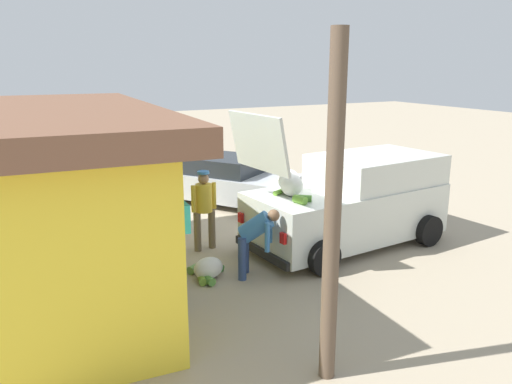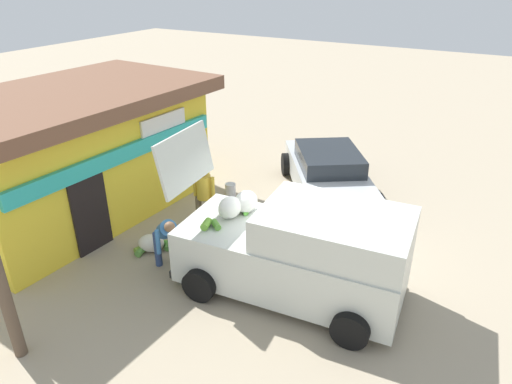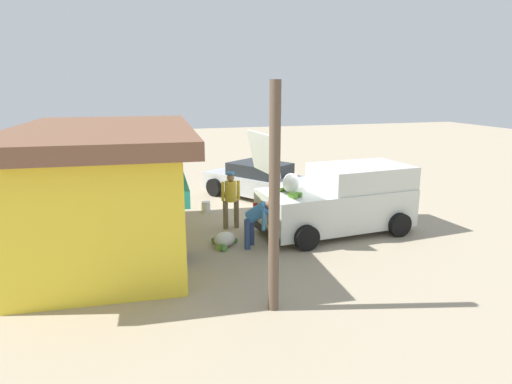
{
  "view_description": "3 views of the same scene",
  "coord_description": "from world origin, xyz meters",
  "px_view_note": "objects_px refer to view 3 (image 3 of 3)",
  "views": [
    {
      "loc": [
        -9.45,
        6.12,
        3.82
      ],
      "look_at": [
        0.79,
        0.83,
        0.86
      ],
      "focal_mm": 35.58,
      "sensor_mm": 36.0,
      "label": 1
    },
    {
      "loc": [
        -7.89,
        -3.45,
        5.79
      ],
      "look_at": [
        0.34,
        1.25,
        1.12
      ],
      "focal_mm": 32.48,
      "sensor_mm": 36.0,
      "label": 2
    },
    {
      "loc": [
        -11.91,
        5.13,
        4.11
      ],
      "look_at": [
        0.65,
        1.49,
        0.87
      ],
      "focal_mm": 30.42,
      "sensor_mm": 36.0,
      "label": 3
    }
  ],
  "objects_px": {
    "vendor_standing": "(231,196)",
    "unloaded_banana_pile": "(224,240)",
    "delivery_van": "(340,199)",
    "paint_bucket": "(206,207)",
    "customer_bending": "(257,218)",
    "parked_sedan": "(260,181)",
    "storefront_bar": "(108,187)"
  },
  "relations": [
    {
      "from": "parked_sedan",
      "to": "storefront_bar",
      "type": "bearing_deg",
      "value": 127.74
    },
    {
      "from": "parked_sedan",
      "to": "vendor_standing",
      "type": "xyz_separation_m",
      "value": [
        -3.23,
        1.84,
        0.34
      ]
    },
    {
      "from": "customer_bending",
      "to": "paint_bucket",
      "type": "relative_size",
      "value": 3.62
    },
    {
      "from": "parked_sedan",
      "to": "customer_bending",
      "type": "xyz_separation_m",
      "value": [
        -4.96,
        1.56,
        0.18
      ]
    },
    {
      "from": "vendor_standing",
      "to": "paint_bucket",
      "type": "distance_m",
      "value": 2.01
    },
    {
      "from": "delivery_van",
      "to": "vendor_standing",
      "type": "relative_size",
      "value": 2.77
    },
    {
      "from": "vendor_standing",
      "to": "unloaded_banana_pile",
      "type": "height_order",
      "value": "vendor_standing"
    },
    {
      "from": "delivery_van",
      "to": "parked_sedan",
      "type": "xyz_separation_m",
      "value": [
        4.31,
        1.12,
        -0.32
      ]
    },
    {
      "from": "delivery_van",
      "to": "unloaded_banana_pile",
      "type": "relative_size",
      "value": 5.35
    },
    {
      "from": "customer_bending",
      "to": "paint_bucket",
      "type": "distance_m",
      "value": 3.66
    },
    {
      "from": "storefront_bar",
      "to": "delivery_van",
      "type": "xyz_separation_m",
      "value": [
        -0.33,
        -6.27,
        -0.68
      ]
    },
    {
      "from": "delivery_van",
      "to": "parked_sedan",
      "type": "bearing_deg",
      "value": 14.5
    },
    {
      "from": "customer_bending",
      "to": "paint_bucket",
      "type": "xyz_separation_m",
      "value": [
        3.54,
        0.72,
        -0.62
      ]
    },
    {
      "from": "vendor_standing",
      "to": "unloaded_banana_pile",
      "type": "distance_m",
      "value": 1.68
    },
    {
      "from": "parked_sedan",
      "to": "unloaded_banana_pile",
      "type": "xyz_separation_m",
      "value": [
        -4.61,
        2.35,
        -0.46
      ]
    },
    {
      "from": "storefront_bar",
      "to": "parked_sedan",
      "type": "height_order",
      "value": "storefront_bar"
    },
    {
      "from": "delivery_van",
      "to": "storefront_bar",
      "type": "bearing_deg",
      "value": 87.03
    },
    {
      "from": "delivery_van",
      "to": "vendor_standing",
      "type": "height_order",
      "value": "delivery_van"
    },
    {
      "from": "vendor_standing",
      "to": "customer_bending",
      "type": "xyz_separation_m",
      "value": [
        -1.73,
        -0.28,
        -0.16
      ]
    },
    {
      "from": "delivery_van",
      "to": "customer_bending",
      "type": "relative_size",
      "value": 3.59
    },
    {
      "from": "storefront_bar",
      "to": "customer_bending",
      "type": "height_order",
      "value": "storefront_bar"
    },
    {
      "from": "unloaded_banana_pile",
      "to": "delivery_van",
      "type": "bearing_deg",
      "value": -85.03
    },
    {
      "from": "vendor_standing",
      "to": "unloaded_banana_pile",
      "type": "bearing_deg",
      "value": 159.97
    },
    {
      "from": "parked_sedan",
      "to": "unloaded_banana_pile",
      "type": "height_order",
      "value": "parked_sedan"
    },
    {
      "from": "parked_sedan",
      "to": "vendor_standing",
      "type": "relative_size",
      "value": 2.69
    },
    {
      "from": "unloaded_banana_pile",
      "to": "parked_sedan",
      "type": "bearing_deg",
      "value": -26.97
    },
    {
      "from": "paint_bucket",
      "to": "customer_bending",
      "type": "bearing_deg",
      "value": -168.46
    },
    {
      "from": "vendor_standing",
      "to": "paint_bucket",
      "type": "height_order",
      "value": "vendor_standing"
    },
    {
      "from": "parked_sedan",
      "to": "paint_bucket",
      "type": "height_order",
      "value": "parked_sedan"
    },
    {
      "from": "storefront_bar",
      "to": "delivery_van",
      "type": "relative_size",
      "value": 1.53
    },
    {
      "from": "storefront_bar",
      "to": "vendor_standing",
      "type": "bearing_deg",
      "value": -77.09
    },
    {
      "from": "vendor_standing",
      "to": "paint_bucket",
      "type": "bearing_deg",
      "value": 13.69
    }
  ]
}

